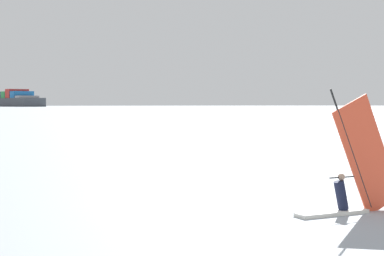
# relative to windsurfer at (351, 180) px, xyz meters

# --- Properties ---
(ground_plane) EXTENTS (4000.00, 4000.00, 0.00)m
(ground_plane) POSITION_rel_windsurfer_xyz_m (-1.48, 2.07, -1.04)
(ground_plane) COLOR #9EA8B2
(windsurfer) EXTENTS (3.92, 1.40, 4.04)m
(windsurfer) POSITION_rel_windsurfer_xyz_m (0.00, 0.00, 0.00)
(windsurfer) COLOR white
(windsurfer) RESTS_ON ground_plane
(cargo_ship) EXTENTS (97.42, 158.16, 35.81)m
(cargo_ship) POSITION_rel_windsurfer_xyz_m (-92.75, 747.55, 7.08)
(cargo_ship) COLOR #3F444C
(cargo_ship) RESTS_ON ground_plane
(distant_headland) EXTENTS (1079.24, 302.76, 34.23)m
(distant_headland) POSITION_rel_windsurfer_xyz_m (202.74, 1163.88, 16.08)
(distant_headland) COLOR #60665B
(distant_headland) RESTS_ON ground_plane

